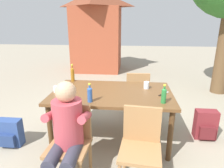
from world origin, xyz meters
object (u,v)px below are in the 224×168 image
(bottle_green, at_px, (164,95))
(backpack_by_near_side, at_px, (206,125))
(backpack_by_far_side, at_px, (10,133))
(chair_near_left, at_px, (71,139))
(bottle_blue, at_px, (90,94))
(dining_table, at_px, (112,97))
(cup_glass, at_px, (146,85))
(cup_white, at_px, (56,89))
(chair_far_right, at_px, (137,91))
(brick_kiosk, at_px, (97,30))
(chair_near_right, at_px, (141,143))
(table_knife, at_px, (163,94))
(bottle_amber, at_px, (73,74))
(person_in_white_shirt, at_px, (66,131))

(bottle_green, height_order, backpack_by_near_side, bottle_green)
(backpack_by_far_side, bearing_deg, chair_near_left, -24.53)
(bottle_blue, relative_size, backpack_by_near_side, 0.54)
(dining_table, xyz_separation_m, cup_glass, (0.51, 0.20, 0.14))
(chair_near_left, relative_size, cup_white, 9.75)
(chair_far_right, bearing_deg, bottle_green, -76.08)
(cup_white, height_order, brick_kiosk, brick_kiosk)
(cup_white, bearing_deg, backpack_by_near_side, 5.67)
(chair_near_right, relative_size, backpack_by_near_side, 1.89)
(table_knife, height_order, backpack_by_near_side, table_knife)
(bottle_blue, bearing_deg, backpack_by_far_side, 177.41)
(bottle_amber, bearing_deg, person_in_white_shirt, -76.81)
(chair_far_right, distance_m, brick_kiosk, 4.10)
(dining_table, distance_m, table_knife, 0.74)
(backpack_by_near_side, distance_m, backpack_by_far_side, 2.95)
(cup_white, relative_size, backpack_by_near_side, 0.19)
(dining_table, distance_m, backpack_by_far_side, 1.59)
(backpack_by_near_side, bearing_deg, bottle_amber, 171.09)
(chair_far_right, relative_size, cup_white, 9.75)
(chair_near_left, bearing_deg, bottle_amber, 104.45)
(backpack_by_far_side, bearing_deg, cup_glass, 15.40)
(cup_white, xyz_separation_m, backpack_by_near_side, (2.26, 0.22, -0.59))
(person_in_white_shirt, bearing_deg, backpack_by_near_side, 30.41)
(table_knife, distance_m, brick_kiosk, 4.96)
(chair_far_right, relative_size, backpack_by_far_side, 2.14)
(person_in_white_shirt, distance_m, backpack_by_near_side, 2.17)
(bottle_amber, distance_m, cup_white, 0.58)
(chair_near_right, xyz_separation_m, backpack_by_far_side, (-1.87, 0.49, -0.29))
(bottle_green, bearing_deg, brick_kiosk, 108.90)
(table_knife, bearing_deg, dining_table, 177.41)
(cup_glass, relative_size, backpack_by_far_side, 0.27)
(cup_glass, xyz_separation_m, backpack_by_far_side, (-1.98, -0.54, -0.63))
(table_knife, bearing_deg, bottle_blue, -159.31)
(bottle_amber, xyz_separation_m, brick_kiosk, (-0.27, 4.10, 0.55))
(bottle_blue, height_order, brick_kiosk, brick_kiosk)
(dining_table, relative_size, chair_near_right, 2.01)
(chair_near_right, xyz_separation_m, person_in_white_shirt, (-0.79, -0.11, 0.17))
(bottle_amber, height_order, backpack_by_near_side, bottle_amber)
(chair_near_right, relative_size, cup_white, 9.75)
(cup_white, bearing_deg, table_knife, 2.25)
(chair_far_right, bearing_deg, person_in_white_shirt, -113.85)
(person_in_white_shirt, xyz_separation_m, cup_glass, (0.90, 1.15, 0.17))
(person_in_white_shirt, bearing_deg, cup_white, 116.06)
(bottle_green, height_order, table_knife, bottle_green)
(chair_far_right, relative_size, chair_near_right, 1.00)
(bottle_green, distance_m, backpack_by_near_side, 1.11)
(dining_table, bearing_deg, cup_glass, 21.22)
(backpack_by_near_side, bearing_deg, brick_kiosk, 118.76)
(chair_far_right, distance_m, person_in_white_shirt, 1.96)
(table_knife, relative_size, backpack_by_near_side, 0.43)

